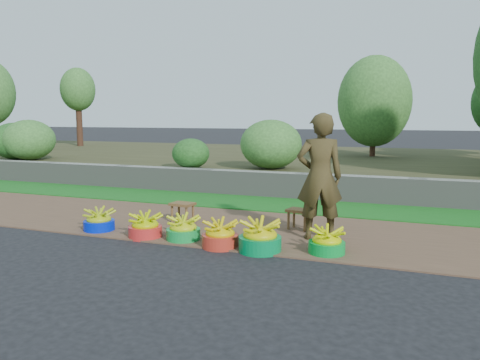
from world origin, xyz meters
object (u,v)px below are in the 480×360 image
at_px(basin_c, 183,230).
at_px(basin_e, 260,238).
at_px(vendor_woman, 320,177).
at_px(basin_a, 99,221).
at_px(basin_d, 220,235).
at_px(stool_right, 299,213).
at_px(stool_left, 183,207).
at_px(basin_f, 327,243).
at_px(basin_b, 145,227).

relative_size(basin_c, basin_e, 0.86).
xyz_separation_m(basin_e, vendor_woman, (0.59, 0.84, 0.71)).
distance_m(basin_a, basin_d, 2.07).
bearing_deg(basin_a, basin_d, -4.50).
bearing_deg(basin_c, vendor_woman, 22.14).
bearing_deg(basin_c, stool_right, 39.90).
relative_size(basin_e, stool_left, 1.40).
height_order(basin_c, basin_f, basin_c).
relative_size(basin_c, stool_right, 1.18).
bearing_deg(basin_b, vendor_woman, 18.13).
bearing_deg(stool_right, basin_b, -148.47).
bearing_deg(stool_right, basin_a, -158.50).
xyz_separation_m(basin_e, stool_right, (0.21, 1.27, 0.09)).
xyz_separation_m(basin_b, basin_e, (1.75, -0.07, 0.02)).
bearing_deg(basin_b, basin_f, 2.31).
distance_m(basin_b, stool_left, 1.01).
xyz_separation_m(basin_f, stool_right, (-0.62, 1.10, 0.12)).
xyz_separation_m(basin_b, stool_right, (1.96, 1.20, 0.11)).
bearing_deg(stool_left, stool_right, 6.07).
distance_m(basin_f, stool_left, 2.66).
relative_size(basin_c, basin_f, 1.04).
xyz_separation_m(basin_c, stool_right, (1.37, 1.15, 0.11)).
relative_size(basin_e, basin_f, 1.20).
bearing_deg(basin_b, stool_left, 85.83).
height_order(basin_c, stool_right, basin_c).
xyz_separation_m(basin_a, basin_e, (2.62, -0.16, 0.03)).
bearing_deg(basin_a, basin_c, -1.48).
xyz_separation_m(basin_a, basin_c, (1.45, -0.04, 0.01)).
bearing_deg(stool_left, vendor_woman, -5.92).
bearing_deg(basin_e, basin_c, 173.99).
bearing_deg(basin_d, basin_e, 0.21).
distance_m(stool_left, stool_right, 1.89).
xyz_separation_m(basin_e, basin_f, (0.82, 0.18, -0.03)).
relative_size(basin_b, basin_c, 1.00).
distance_m(basin_c, basin_f, 1.99).
distance_m(basin_c, vendor_woman, 2.03).
bearing_deg(basin_e, stool_right, 80.82).
bearing_deg(basin_e, basin_d, -179.79).
bearing_deg(basin_c, basin_b, -174.97).
xyz_separation_m(basin_c, basin_f, (1.99, 0.05, -0.01)).
distance_m(basin_f, stool_right, 1.26).
distance_m(basin_b, basin_c, 0.58).
distance_m(basin_d, basin_f, 1.39).
bearing_deg(basin_a, vendor_woman, 11.93).
height_order(basin_a, stool_right, basin_a).
bearing_deg(basin_d, vendor_woman, 36.33).
xyz_separation_m(basin_a, basin_d, (2.06, -0.16, 0.01)).
height_order(basin_c, basin_e, basin_e).
bearing_deg(basin_f, basin_a, -179.74).
height_order(basin_f, stool_left, same).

